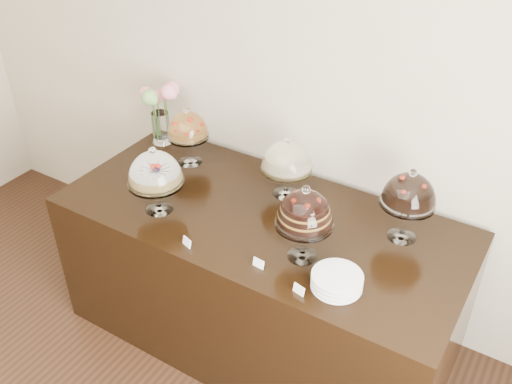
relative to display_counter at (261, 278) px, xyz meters
The scene contains 12 objects.
wall_back 1.21m from the display_counter, 114.11° to the left, with size 5.00×0.04×3.00m, color #BCB297.
display_counter is the anchor object (origin of this frame).
cake_stand_sugar_sponge 0.89m from the display_counter, 154.21° to the right, with size 0.30×0.30×0.39m.
cake_stand_choco_layer 0.81m from the display_counter, 27.41° to the right, with size 0.28×0.28×0.41m.
cake_stand_cheesecake 0.72m from the display_counter, 87.55° to the left, with size 0.29×0.29×0.36m.
cake_stand_dark_choco 1.02m from the display_counter, 17.51° to the left, with size 0.27×0.27×0.40m.
cake_stand_fruit_tart 0.98m from the display_counter, 159.54° to the left, with size 0.25×0.25×0.37m.
flower_vase 1.23m from the display_counter, 159.69° to the left, with size 0.25×0.27×0.41m.
plate_stack 0.81m from the display_counter, 26.65° to the right, with size 0.23×0.23×0.07m.
price_card_left 0.65m from the display_counter, 114.08° to the right, with size 0.06×0.01×0.04m, color white.
price_card_right 0.77m from the display_counter, 42.56° to the right, with size 0.06×0.01×0.04m, color white.
price_card_extra 0.62m from the display_counter, 60.38° to the right, with size 0.06×0.01×0.04m, color white.
Camera 1 is at (1.50, 0.36, 2.71)m, focal length 40.00 mm.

